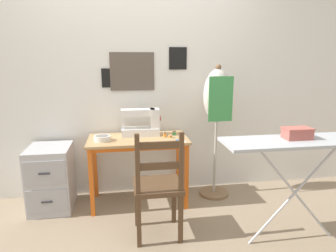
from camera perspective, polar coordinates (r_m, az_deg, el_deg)
The scene contains 14 objects.
ground_plane at distance 3.08m, azimuth -5.16°, elevation -16.29°, with size 14.00×14.00×0.00m, color gray.
wall_back at distance 3.27m, azimuth -6.30°, elevation 8.93°, with size 10.00×0.07×2.55m.
sewing_table at distance 3.06m, azimuth -5.69°, elevation -4.14°, with size 1.00×0.51×0.70m.
sewing_machine at distance 3.12m, azimuth -4.92°, elevation 0.56°, with size 0.41×0.17×0.30m.
fabric_bowl at distance 2.99m, azimuth -12.42°, elevation -2.28°, with size 0.16×0.16×0.05m.
scissors at distance 2.93m, azimuth 2.20°, elevation -2.77°, with size 0.11×0.10×0.01m.
thread_spool_near_machine at distance 3.05m, azimuth -0.64°, elevation -1.75°, with size 0.03×0.03×0.04m.
thread_spool_mid_table at distance 3.04m, azimuth 0.42°, elevation -1.99°, with size 0.04×0.04×0.03m.
thread_spool_far_edge at distance 3.14m, azimuth 1.20°, elevation -1.43°, with size 0.04×0.04×0.04m.
wooden_chair at distance 2.54m, azimuth -1.95°, elevation -11.50°, with size 0.40×0.38×0.95m.
filing_cabinet at distance 3.26m, azimuth -21.36°, elevation -9.20°, with size 0.40×0.48×0.64m.
dress_form at distance 3.18m, azimuth 9.34°, elevation 4.11°, with size 0.32×0.32×1.43m.
ironing_board at distance 2.56m, azimuth 23.79°, elevation -3.39°, with size 1.23×0.36×0.88m.
storage_box at distance 2.55m, azimuth 23.40°, elevation -1.27°, with size 0.22×0.13×0.09m.
Camera 1 is at (-0.15, -2.68, 1.50)m, focal length 32.00 mm.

